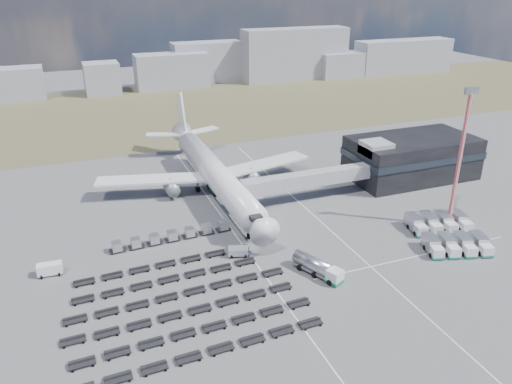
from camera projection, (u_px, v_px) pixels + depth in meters
name	position (u px, v px, depth m)	size (l,w,h in m)	color
ground	(267.00, 262.00, 87.04)	(420.00, 420.00, 0.00)	#565659
grass_strip	(152.00, 112.00, 180.92)	(420.00, 90.00, 0.01)	brown
lane_markings	(309.00, 244.00, 92.84)	(47.12, 110.00, 0.01)	silver
terminal	(411.00, 157.00, 121.22)	(30.40, 16.40, 11.00)	black
jet_bridge	(299.00, 181.00, 107.71)	(30.30, 3.80, 7.05)	#939399
airliner	(213.00, 171.00, 112.54)	(51.59, 64.53, 17.62)	white
skyline	(189.00, 67.00, 219.24)	(316.79, 26.49, 23.23)	#8F909C
fuel_tanker	(318.00, 267.00, 82.64)	(5.95, 9.39, 2.99)	white
pushback_tug	(238.00, 252.00, 88.58)	(3.52, 1.98, 1.56)	white
utility_van	(50.00, 269.00, 82.77)	(3.96, 1.79, 2.14)	white
catering_truck	(216.00, 185.00, 114.56)	(3.02, 6.77, 3.06)	white
service_trucks_near	(457.00, 245.00, 89.76)	(12.39, 9.07, 2.47)	white
service_trucks_far	(438.00, 223.00, 97.63)	(12.52, 8.53, 2.55)	white
uld_row	(172.00, 236.00, 93.35)	(23.16, 2.72, 1.79)	black
baggage_dollies	(181.00, 304.00, 75.11)	(36.56, 26.60, 0.81)	black
floodlight_mast	(459.00, 160.00, 94.05)	(2.62, 2.13, 27.63)	red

